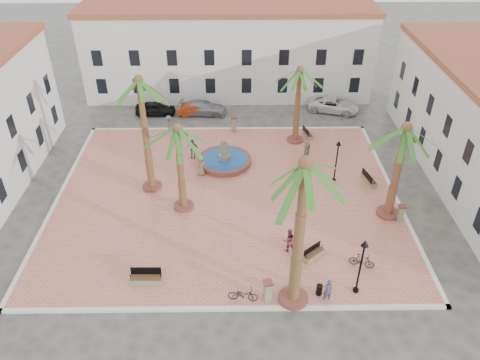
{
  "coord_description": "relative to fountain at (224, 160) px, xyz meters",
  "views": [
    {
      "loc": [
        0.64,
        -29.13,
        21.57
      ],
      "look_at": [
        1.0,
        0.0,
        1.6
      ],
      "focal_mm": 35.0,
      "sensor_mm": 36.0,
      "label": 1
    }
  ],
  "objects": [
    {
      "name": "plaza",
      "position": [
        0.28,
        -4.72,
        -0.39
      ],
      "size": [
        26.0,
        22.0,
        0.15
      ],
      "primitive_type": "cube",
      "color": "#E07E69",
      "rests_on": "ground"
    },
    {
      "name": "bench_s",
      "position": [
        -4.56,
        -13.66,
        -0.02
      ],
      "size": [
        1.98,
        0.62,
        1.04
      ],
      "rotation": [
        0.0,
        0.0,
        -0.01
      ],
      "color": "#7C795A",
      "rests_on": "plaza"
    },
    {
      "name": "bicycle_b",
      "position": [
        8.9,
        -12.45,
        0.17
      ],
      "size": [
        1.68,
        0.98,
        0.97
      ],
      "primitive_type": "imported",
      "rotation": [
        0.0,
        0.0,
        1.23
      ],
      "color": "black",
      "rests_on": "plaza"
    },
    {
      "name": "cyclist_a",
      "position": [
        6.26,
        -15.12,
        0.47
      ],
      "size": [
        0.63,
        0.48,
        1.57
      ],
      "primitive_type": "imported",
      "rotation": [
        0.0,
        0.0,
        3.34
      ],
      "color": "#3C3D57",
      "rests_on": "plaza"
    },
    {
      "name": "kerb_n",
      "position": [
        0.28,
        6.28,
        -0.39
      ],
      "size": [
        26.3,
        0.3,
        0.16
      ],
      "primitive_type": "cube",
      "color": "silver",
      "rests_on": "ground"
    },
    {
      "name": "bollard_e",
      "position": [
        12.68,
        -7.9,
        0.37
      ],
      "size": [
        0.49,
        0.49,
        1.34
      ],
      "rotation": [
        0.0,
        0.0,
        -0.03
      ],
      "color": "#7C795A",
      "rests_on": "plaza"
    },
    {
      "name": "cyclist_b",
      "position": [
        4.41,
        -10.88,
        0.55
      ],
      "size": [
        0.93,
        0.77,
        1.73
      ],
      "primitive_type": "imported",
      "rotation": [
        0.0,
        0.0,
        3.29
      ],
      "color": "brown",
      "rests_on": "plaza"
    },
    {
      "name": "lamppost_e",
      "position": [
        8.89,
        -2.81,
        2.2
      ],
      "size": [
        0.4,
        0.4,
        3.72
      ],
      "color": "black",
      "rests_on": "plaza"
    },
    {
      "name": "ground",
      "position": [
        0.28,
        -4.72,
        -0.47
      ],
      "size": [
        120.0,
        120.0,
        0.0
      ],
      "primitive_type": "plane",
      "color": "#56544F",
      "rests_on": "ground"
    },
    {
      "name": "palm_sw",
      "position": [
        -2.94,
        -6.13,
        5.56
      ],
      "size": [
        4.79,
        4.79,
        6.99
      ],
      "color": "brown",
      "rests_on": "plaza"
    },
    {
      "name": "pedestrian_north",
      "position": [
        -5.31,
        5.68,
        0.51
      ],
      "size": [
        0.79,
        1.16,
        1.66
      ],
      "primitive_type": "imported",
      "rotation": [
        0.0,
        0.0,
        1.74
      ],
      "color": "#58575D",
      "rests_on": "plaza"
    },
    {
      "name": "bench_se",
      "position": [
        6.0,
        -11.56,
        -0.08
      ],
      "size": [
        1.56,
        1.42,
        0.85
      ],
      "rotation": [
        0.0,
        0.0,
        0.69
      ],
      "color": "#7C795A",
      "rests_on": "plaza"
    },
    {
      "name": "car_silver",
      "position": [
        -2.29,
        9.69,
        0.22
      ],
      "size": [
        4.9,
        2.32,
        1.38
      ],
      "primitive_type": "imported",
      "rotation": [
        0.0,
        0.0,
        1.49
      ],
      "color": "#97979F",
      "rests_on": "ground"
    },
    {
      "name": "kerb_s",
      "position": [
        0.28,
        -15.72,
        -0.39
      ],
      "size": [
        26.3,
        0.3,
        0.16
      ],
      "primitive_type": "cube",
      "color": "silver",
      "rests_on": "ground"
    },
    {
      "name": "palm_nw",
      "position": [
        -5.65,
        -3.54,
        7.8
      ],
      "size": [
        4.94,
        4.94,
        9.37
      ],
      "color": "brown",
      "rests_on": "plaza"
    },
    {
      "name": "lamppost_s",
      "position": [
        8.12,
        -14.51,
        2.42
      ],
      "size": [
        0.44,
        0.44,
        4.05
      ],
      "color": "black",
      "rests_on": "plaza"
    },
    {
      "name": "palm_ne",
      "position": [
        6.46,
        3.81,
        5.76
      ],
      "size": [
        4.77,
        4.77,
        7.2
      ],
      "color": "brown",
      "rests_on": "plaza"
    },
    {
      "name": "pedestrian_east",
      "position": [
        7.0,
        0.13,
        0.63
      ],
      "size": [
        0.85,
        1.83,
        1.9
      ],
      "primitive_type": "imported",
      "rotation": [
        0.0,
        0.0,
        -1.74
      ],
      "color": "gray",
      "rests_on": "plaza"
    },
    {
      "name": "palm_s",
      "position": [
        4.29,
        -15.12,
        8.2
      ],
      "size": [
        5.73,
        5.73,
        9.92
      ],
      "color": "brown",
      "rests_on": "plaza"
    },
    {
      "name": "bollard_n",
      "position": [
        0.8,
        5.68,
        0.47
      ],
      "size": [
        0.61,
        0.61,
        1.52
      ],
      "rotation": [
        0.0,
        0.0,
        0.14
      ],
      "color": "#7C795A",
      "rests_on": "plaza"
    },
    {
      "name": "kerb_w",
      "position": [
        -12.72,
        -4.72,
        -0.39
      ],
      "size": [
        0.3,
        22.3,
        0.16
      ],
      "primitive_type": "cube",
      "color": "silver",
      "rests_on": "ground"
    },
    {
      "name": "pedestrian_fountain_b",
      "position": [
        -2.74,
        0.93,
        0.59
      ],
      "size": [
        1.13,
        0.66,
        1.81
      ],
      "primitive_type": "imported",
      "rotation": [
        0.0,
        0.0,
        -0.22
      ],
      "color": "#3B5065",
      "rests_on": "plaza"
    },
    {
      "name": "bollard_se",
      "position": [
        2.76,
        -15.12,
        0.45
      ],
      "size": [
        0.64,
        0.64,
        1.48
      ],
      "rotation": [
        0.0,
        0.0,
        0.25
      ],
      "color": "#7C795A",
      "rests_on": "plaza"
    },
    {
      "name": "litter_bin",
      "position": [
        5.87,
        -14.71,
        0.04
      ],
      "size": [
        0.37,
        0.37,
        0.72
      ],
      "primitive_type": "cylinder",
      "color": "black",
      "rests_on": "plaza"
    },
    {
      "name": "car_white",
      "position": [
        11.13,
        10.2,
        0.25
      ],
      "size": [
        5.63,
        3.75,
        1.44
      ],
      "primitive_type": "imported",
      "rotation": [
        0.0,
        0.0,
        1.28
      ],
      "color": "silver",
      "rests_on": "ground"
    },
    {
      "name": "bench_e",
      "position": [
        11.62,
        -3.08,
        -0.05
      ],
      "size": [
        0.93,
        1.87,
        0.95
      ],
      "rotation": [
        0.0,
        0.0,
        1.79
      ],
      "color": "#7C795A",
      "rests_on": "plaza"
    },
    {
      "name": "car_red",
      "position": [
        -3.06,
        9.53,
        0.14
      ],
      "size": [
        3.74,
        1.37,
        1.22
      ],
      "primitive_type": "imported",
      "rotation": [
        0.0,
        0.0,
        1.59
      ],
      "color": "#A12E11",
      "rests_on": "ground"
    },
    {
      "name": "bicycle_a",
      "position": [
        1.33,
        -15.12,
        0.15
      ],
      "size": [
        1.84,
        0.83,
        0.94
      ],
      "primitive_type": "imported",
      "rotation": [
        0.0,
        0.0,
        1.45
      ],
      "color": "black",
      "rests_on": "plaza"
    },
    {
      "name": "fountain",
      "position": [
        0.0,
        0.0,
        0.0
      ],
      "size": [
        4.55,
        4.55,
        2.35
      ],
      "color": "brown",
      "rests_on": "plaza"
    },
    {
      "name": "pedestrian_fountain_a",
      "position": [
        -1.86,
        -1.81,
        0.59
      ],
      "size": [
        1.04,
        1.02,
        1.81
      ],
      "primitive_type": "imported",
      "rotation": [
        0.0,
        0.0,
        0.73
      ],
      "color": "#9B7861",
      "rests_on": "plaza"
    },
    {
      "name": "palm_e",
      "position": [
        12.06,
        -7.17,
        6.0
      ],
      "size": [
        5.33,
        5.33,
        7.55
      ],
      "color": "brown",
      "rests_on": "plaza"
    },
    {
      "name": "building_north",
      "position": [
        0.28,
        15.28,
        4.3
      ],
      "size": [
        30.4,
        7.4,
        9.5
      ],
      "color": "silver",
      "rests_on": "ground"
    },
    {
      "name": "kerb_e",
      "position": [
        13.28,
        -4.72,
        -0.39
      ],
      "size": [
        0.3,
        22.3,
        0.16
      ],
      "primitive_type": "cube",
      "color": "silver",
      "rests_on": "ground"
    },
    {
      "name": "car_black",
      "position": [
        -7.16,
        9.63,
        0.22
      ],
      "size": [
        4.05,
        1.68,
        1.37
      ],
      "primitive_type": "imported",
      "rotation": [
        0.0,
        0.0,
        1.59
      ],
      "color": "black",
      "rests_on": "ground"
    },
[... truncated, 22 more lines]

